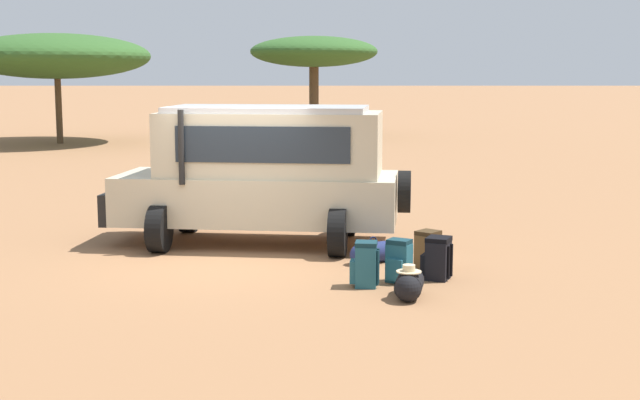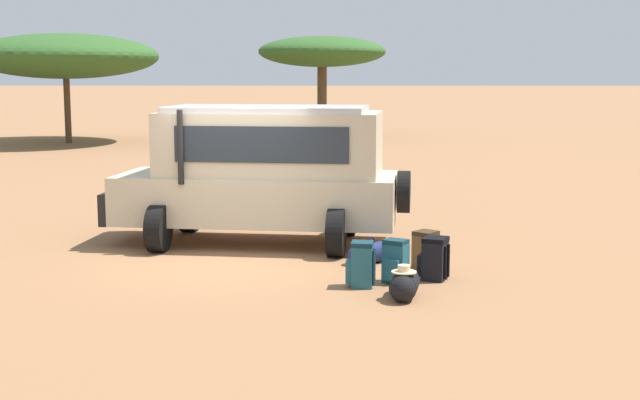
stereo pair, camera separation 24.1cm
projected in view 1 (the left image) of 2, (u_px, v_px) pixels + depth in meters
The scene contains 10 objects.
ground_plane at pixel (229, 260), 14.50m from camera, with size 320.00×320.00×0.00m, color #936642.
safari_vehicle at pixel (262, 171), 15.70m from camera, with size 5.45×3.10×2.44m.
backpack_beside_front_wheel at pixel (363, 265), 12.67m from camera, with size 0.43×0.36×0.65m.
backpack_cluster_center at pixel (397, 262), 12.93m from camera, with size 0.41×0.42×0.64m.
backpack_near_rear_wheel at pixel (436, 259), 13.13m from camera, with size 0.49×0.48×0.63m.
backpack_outermost at pixel (427, 250), 13.85m from camera, with size 0.48×0.47×0.59m.
duffel_bag_low_black_case at pixel (407, 284), 12.08m from camera, with size 0.46×0.84×0.48m.
duffel_bag_soft_canvas at pixel (371, 253), 14.26m from camera, with size 0.75×0.62×0.43m.
acacia_tree_far_left at pixel (54, 56), 36.96m from camera, with size 7.71×8.31×4.57m.
acacia_tree_left_mid at pixel (312, 52), 40.56m from camera, with size 5.81×6.15×4.59m.
Camera 1 is at (1.46, -14.21, 3.07)m, focal length 50.00 mm.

